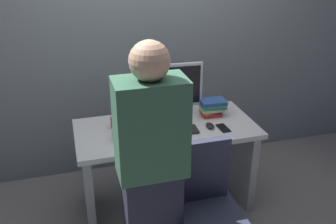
{
  "coord_description": "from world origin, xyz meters",
  "views": [
    {
      "loc": [
        -0.71,
        -2.55,
        2.1
      ],
      "look_at": [
        0.0,
        -0.05,
        0.9
      ],
      "focal_mm": 40.31,
      "sensor_mm": 36.0,
      "label": 1
    }
  ],
  "objects_px": {
    "book_stack": "(212,107)",
    "office_chair": "(205,218)",
    "mouse": "(210,126)",
    "cup_near_keyboard": "(117,134)",
    "monitor": "(170,88)",
    "person_at_desk": "(152,173)",
    "keyboard": "(170,132)",
    "desk": "(166,152)",
    "cup_by_monitor": "(115,123)",
    "cell_phone": "(223,128)"
  },
  "relations": [
    {
      "from": "monitor",
      "to": "cell_phone",
      "type": "bearing_deg",
      "value": -42.66
    },
    {
      "from": "cup_by_monitor",
      "to": "office_chair",
      "type": "bearing_deg",
      "value": -61.51
    },
    {
      "from": "book_stack",
      "to": "keyboard",
      "type": "bearing_deg",
      "value": -153.52
    },
    {
      "from": "keyboard",
      "to": "book_stack",
      "type": "distance_m",
      "value": 0.48
    },
    {
      "from": "person_at_desk",
      "to": "mouse",
      "type": "bearing_deg",
      "value": 45.25
    },
    {
      "from": "book_stack",
      "to": "cell_phone",
      "type": "height_order",
      "value": "book_stack"
    },
    {
      "from": "cup_by_monitor",
      "to": "cell_phone",
      "type": "xyz_separation_m",
      "value": [
        0.81,
        -0.24,
        -0.04
      ]
    },
    {
      "from": "monitor",
      "to": "keyboard",
      "type": "relative_size",
      "value": 1.26
    },
    {
      "from": "mouse",
      "to": "office_chair",
      "type": "bearing_deg",
      "value": -112.8
    },
    {
      "from": "book_stack",
      "to": "desk",
      "type": "bearing_deg",
      "value": -166.46
    },
    {
      "from": "person_at_desk",
      "to": "keyboard",
      "type": "bearing_deg",
      "value": 65.0
    },
    {
      "from": "person_at_desk",
      "to": "mouse",
      "type": "relative_size",
      "value": 16.39
    },
    {
      "from": "office_chair",
      "to": "desk",
      "type": "bearing_deg",
      "value": 94.7
    },
    {
      "from": "person_at_desk",
      "to": "book_stack",
      "type": "height_order",
      "value": "person_at_desk"
    },
    {
      "from": "mouse",
      "to": "book_stack",
      "type": "xyz_separation_m",
      "value": [
        0.1,
        0.21,
        0.06
      ]
    },
    {
      "from": "keyboard",
      "to": "cup_near_keyboard",
      "type": "relative_size",
      "value": 4.3
    },
    {
      "from": "mouse",
      "to": "cell_phone",
      "type": "distance_m",
      "value": 0.1
    },
    {
      "from": "person_at_desk",
      "to": "mouse",
      "type": "distance_m",
      "value": 0.88
    },
    {
      "from": "mouse",
      "to": "desk",
      "type": "bearing_deg",
      "value": 161.78
    },
    {
      "from": "cup_near_keyboard",
      "to": "cell_phone",
      "type": "height_order",
      "value": "cup_near_keyboard"
    },
    {
      "from": "desk",
      "to": "person_at_desk",
      "type": "height_order",
      "value": "person_at_desk"
    },
    {
      "from": "person_at_desk",
      "to": "book_stack",
      "type": "distance_m",
      "value": 1.1
    },
    {
      "from": "office_chair",
      "to": "monitor",
      "type": "bearing_deg",
      "value": 89.09
    },
    {
      "from": "desk",
      "to": "cup_near_keyboard",
      "type": "relative_size",
      "value": 14.19
    },
    {
      "from": "monitor",
      "to": "keyboard",
      "type": "xyz_separation_m",
      "value": [
        -0.08,
        -0.28,
        -0.25
      ]
    },
    {
      "from": "office_chair",
      "to": "keyboard",
      "type": "xyz_separation_m",
      "value": [
        -0.06,
        0.63,
        0.33
      ]
    },
    {
      "from": "book_stack",
      "to": "cell_phone",
      "type": "distance_m",
      "value": 0.26
    },
    {
      "from": "cup_near_keyboard",
      "to": "person_at_desk",
      "type": "bearing_deg",
      "value": -79.54
    },
    {
      "from": "cell_phone",
      "to": "book_stack",
      "type": "bearing_deg",
      "value": 86.57
    },
    {
      "from": "desk",
      "to": "cup_by_monitor",
      "type": "distance_m",
      "value": 0.49
    },
    {
      "from": "desk",
      "to": "cup_by_monitor",
      "type": "height_order",
      "value": "cup_by_monitor"
    },
    {
      "from": "keyboard",
      "to": "cup_by_monitor",
      "type": "xyz_separation_m",
      "value": [
        -0.39,
        0.2,
        0.04
      ]
    },
    {
      "from": "office_chair",
      "to": "cup_by_monitor",
      "type": "xyz_separation_m",
      "value": [
        -0.45,
        0.83,
        0.37
      ]
    },
    {
      "from": "mouse",
      "to": "book_stack",
      "type": "height_order",
      "value": "book_stack"
    },
    {
      "from": "cup_near_keyboard",
      "to": "cell_phone",
      "type": "xyz_separation_m",
      "value": [
        0.83,
        -0.04,
        -0.05
      ]
    },
    {
      "from": "office_chair",
      "to": "cup_near_keyboard",
      "type": "distance_m",
      "value": 0.87
    },
    {
      "from": "desk",
      "to": "cup_by_monitor",
      "type": "xyz_separation_m",
      "value": [
        -0.39,
        0.09,
        0.28
      ]
    },
    {
      "from": "office_chair",
      "to": "person_at_desk",
      "type": "xyz_separation_m",
      "value": [
        -0.35,
        0.01,
        0.41
      ]
    },
    {
      "from": "book_stack",
      "to": "office_chair",
      "type": "bearing_deg",
      "value": -113.36
    },
    {
      "from": "book_stack",
      "to": "cell_phone",
      "type": "xyz_separation_m",
      "value": [
        -0.0,
        -0.25,
        -0.07
      ]
    },
    {
      "from": "office_chair",
      "to": "monitor",
      "type": "height_order",
      "value": "monitor"
    },
    {
      "from": "cup_by_monitor",
      "to": "monitor",
      "type": "bearing_deg",
      "value": 9.89
    },
    {
      "from": "monitor",
      "to": "cup_near_keyboard",
      "type": "height_order",
      "value": "monitor"
    },
    {
      "from": "mouse",
      "to": "cup_near_keyboard",
      "type": "xyz_separation_m",
      "value": [
        -0.73,
        -0.0,
        0.03
      ]
    },
    {
      "from": "keyboard",
      "to": "person_at_desk",
      "type": "bearing_deg",
      "value": -112.16
    },
    {
      "from": "office_chair",
      "to": "person_at_desk",
      "type": "height_order",
      "value": "person_at_desk"
    },
    {
      "from": "person_at_desk",
      "to": "monitor",
      "type": "distance_m",
      "value": 0.98
    },
    {
      "from": "cup_by_monitor",
      "to": "cell_phone",
      "type": "bearing_deg",
      "value": -16.36
    },
    {
      "from": "book_stack",
      "to": "cup_by_monitor",
      "type": "bearing_deg",
      "value": -178.84
    },
    {
      "from": "monitor",
      "to": "cup_by_monitor",
      "type": "relative_size",
      "value": 5.86
    }
  ]
}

